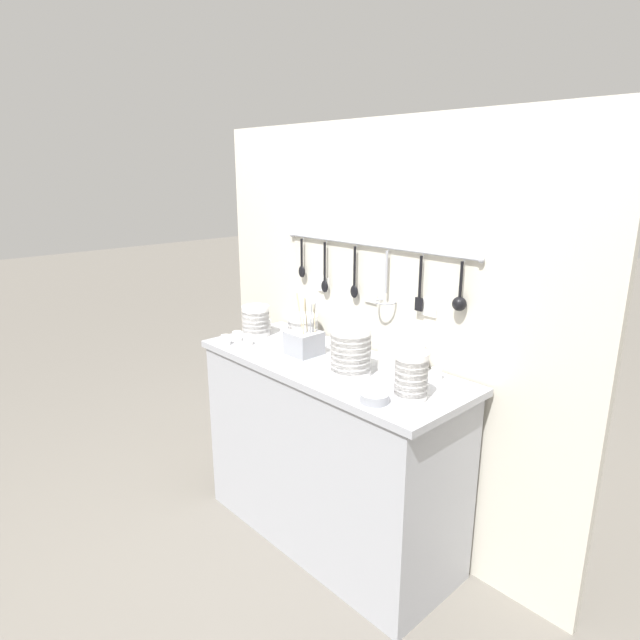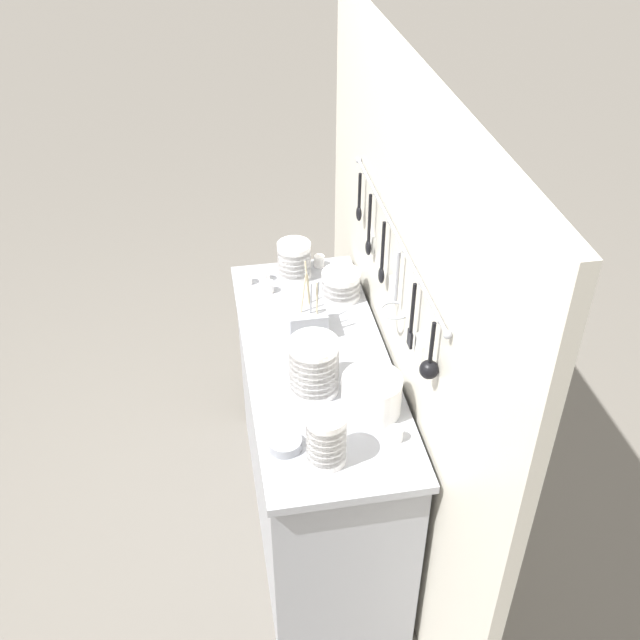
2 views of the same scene
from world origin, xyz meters
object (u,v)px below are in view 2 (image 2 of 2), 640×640
at_px(cup_mid_row, 319,261).
at_px(cup_back_right, 247,279).
at_px(steel_mixing_bowl, 285,443).
at_px(cutlery_caddy, 307,319).
at_px(bowl_stack_nested_right, 326,438).
at_px(bowl_stack_wide_centre, 341,285).
at_px(bowl_stack_back_corner, 314,366).
at_px(cup_beside_plates, 264,275).
at_px(cup_edge_near, 396,434).
at_px(plate_stack, 372,395).
at_px(bowl_stack_tall_left, 294,260).
at_px(cup_edge_far, 268,287).

bearing_deg(cup_mid_row, cup_back_right, -75.62).
bearing_deg(steel_mixing_bowl, cutlery_caddy, 164.21).
xyz_separation_m(bowl_stack_nested_right, steel_mixing_bowl, (-0.07, -0.11, -0.07)).
bearing_deg(bowl_stack_wide_centre, bowl_stack_back_corner, -20.66).
height_order(bowl_stack_back_corner, cup_beside_plates, bowl_stack_back_corner).
height_order(bowl_stack_back_corner, cup_edge_near, bowl_stack_back_corner).
bearing_deg(plate_stack, cup_beside_plates, -162.74).
xyz_separation_m(bowl_stack_wide_centre, plate_stack, (0.64, -0.03, 0.01)).
relative_size(cutlery_caddy, cup_beside_plates, 5.70).
relative_size(steel_mixing_bowl, cup_mid_row, 2.19).
relative_size(steel_mixing_bowl, cup_back_right, 2.19).
distance_m(bowl_stack_wide_centre, steel_mixing_bowl, 0.82).
height_order(bowl_stack_back_corner, cutlery_caddy, cutlery_caddy).
relative_size(bowl_stack_nested_right, steel_mixing_bowl, 1.73).
height_order(bowl_stack_back_corner, cup_mid_row, bowl_stack_back_corner).
bearing_deg(bowl_stack_tall_left, cup_edge_near, 10.12).
relative_size(cup_back_right, cup_beside_plates, 1.00).
bearing_deg(cup_beside_plates, bowl_stack_back_corner, 7.33).
xyz_separation_m(bowl_stack_back_corner, steel_mixing_bowl, (0.25, -0.13, -0.08)).
distance_m(bowl_stack_wide_centre, plate_stack, 0.64).
height_order(bowl_stack_back_corner, cup_edge_far, bowl_stack_back_corner).
relative_size(bowl_stack_back_corner, plate_stack, 1.03).
distance_m(bowl_stack_wide_centre, cup_mid_row, 0.24).
height_order(bowl_stack_wide_centre, cup_edge_near, bowl_stack_wide_centre).
height_order(cup_mid_row, cup_edge_far, same).
bearing_deg(bowl_stack_tall_left, bowl_stack_wide_centre, 41.18).
height_order(bowl_stack_tall_left, cutlery_caddy, cutlery_caddy).
xyz_separation_m(bowl_stack_wide_centre, cutlery_caddy, (0.20, -0.17, -0.00)).
bearing_deg(cutlery_caddy, cup_beside_plates, -162.57).
distance_m(bowl_stack_back_corner, cup_beside_plates, 0.69).
relative_size(cutlery_caddy, cup_back_right, 5.70).
height_order(steel_mixing_bowl, cup_edge_near, cup_edge_near).
distance_m(cup_beside_plates, cup_edge_far, 0.09).
xyz_separation_m(bowl_stack_wide_centre, cup_edge_far, (-0.08, -0.27, -0.03)).
relative_size(bowl_stack_nested_right, cup_edge_near, 3.79).
xyz_separation_m(cup_edge_near, cup_edge_far, (-0.86, -0.29, 0.00)).
relative_size(bowl_stack_tall_left, bowl_stack_nested_right, 0.83).
bearing_deg(plate_stack, bowl_stack_tall_left, -171.23).
distance_m(bowl_stack_tall_left, cup_edge_near, 0.98).
bearing_deg(bowl_stack_nested_right, bowl_stack_tall_left, 176.89).
height_order(bowl_stack_nested_right, cup_back_right, bowl_stack_nested_right).
height_order(bowl_stack_wide_centre, steel_mixing_bowl, bowl_stack_wide_centre).
height_order(cup_edge_near, cup_edge_far, same).
bearing_deg(cutlery_caddy, cup_mid_row, 164.32).
bearing_deg(cup_beside_plates, cup_edge_far, 3.18).
relative_size(bowl_stack_nested_right, plate_stack, 0.94).
bearing_deg(bowl_stack_tall_left, cup_beside_plates, -84.83).
relative_size(bowl_stack_nested_right, cup_beside_plates, 3.79).
relative_size(plate_stack, cup_edge_far, 4.03).
xyz_separation_m(bowl_stack_nested_right, cup_back_right, (-0.98, -0.14, -0.07)).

